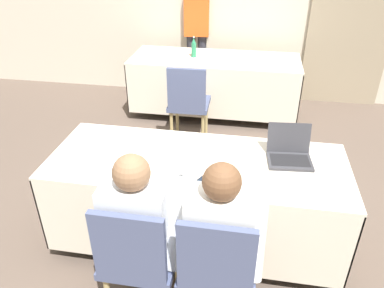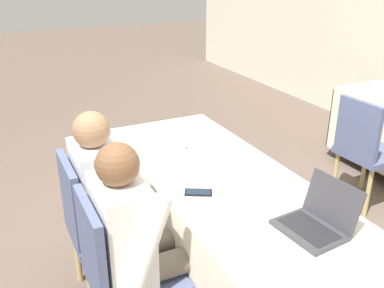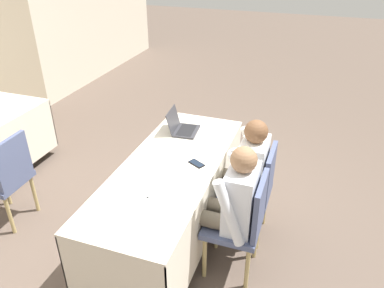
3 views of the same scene
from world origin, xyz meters
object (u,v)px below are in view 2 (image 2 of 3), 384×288
at_px(laptop, 316,221).
at_px(person_white_shirt, 139,238).
at_px(chair_near_left, 96,222).
at_px(chair_far_spare, 366,147).
at_px(chair_near_right, 120,270).
at_px(cell_phone, 198,192).
at_px(person_checkered_shirt, 111,194).

xyz_separation_m(laptop, person_white_shirt, (-0.40, -0.72, -0.12)).
distance_m(chair_near_left, chair_far_spare, 2.24).
height_order(chair_near_right, person_white_shirt, person_white_shirt).
distance_m(cell_phone, chair_far_spare, 1.81).
xyz_separation_m(laptop, chair_far_spare, (-0.98, 1.41, -0.28)).
distance_m(chair_near_right, person_checkered_shirt, 0.50).
bearing_deg(laptop, cell_phone, -153.26).
distance_m(laptop, chair_far_spare, 1.74).
bearing_deg(chair_near_left, chair_near_right, -180.00).
bearing_deg(cell_phone, chair_near_right, -45.97).
height_order(laptop, cell_phone, laptop).
bearing_deg(chair_far_spare, chair_near_right, 102.79).
bearing_deg(chair_near_right, laptop, -115.88).
bearing_deg(cell_phone, person_checkered_shirt, -101.55).
relative_size(laptop, person_white_shirt, 0.27).
relative_size(laptop, person_checkered_shirt, 0.27).
bearing_deg(chair_far_spare, person_white_shirt, 103.46).
height_order(cell_phone, person_white_shirt, person_white_shirt).
bearing_deg(person_checkered_shirt, chair_far_spare, -87.08).
distance_m(chair_far_spare, person_white_shirt, 2.21).
bearing_deg(chair_near_right, chair_near_left, 0.00).
bearing_deg(laptop, person_white_shirt, -124.16).
height_order(cell_phone, chair_far_spare, chair_far_spare).
xyz_separation_m(chair_near_left, chair_far_spare, (-0.11, 2.24, 0.00)).
bearing_deg(person_white_shirt, laptop, -119.04).
xyz_separation_m(cell_phone, chair_far_spare, (-0.44, 1.74, -0.24)).
bearing_deg(person_checkered_shirt, person_white_shirt, -180.00).
relative_size(chair_far_spare, person_checkered_shirt, 0.78).
height_order(chair_near_left, chair_near_right, same).
height_order(chair_near_left, chair_far_spare, same).
distance_m(laptop, cell_phone, 0.64).
relative_size(chair_near_left, chair_far_spare, 1.00).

